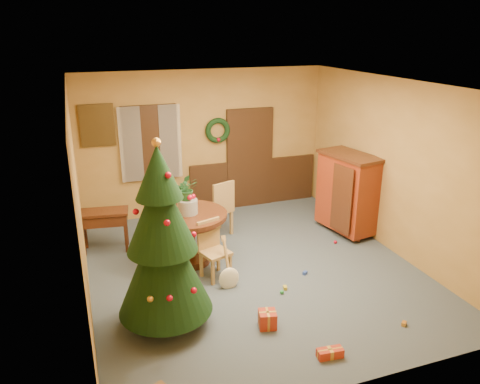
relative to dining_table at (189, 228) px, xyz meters
name	(u,v)px	position (x,y,z in m)	size (l,w,h in m)	color
room_envelope	(216,158)	(1.10, 2.11, 0.51)	(5.50, 5.50, 5.50)	#3D4B59
dining_table	(189,228)	(0.00, 0.00, 0.00)	(1.25, 1.25, 0.86)	black
urn	(188,207)	(0.00, 0.00, 0.37)	(0.32, 0.32, 0.23)	slate
centerpiece_plant	(187,189)	(0.00, 0.00, 0.67)	(0.33, 0.28, 0.36)	#1E4C23
chair_near	(213,247)	(0.23, -0.57, -0.12)	(0.49, 0.49, 0.91)	olive
chair_far	(220,207)	(0.79, 0.84, -0.04)	(0.59, 0.59, 1.06)	olive
guitar	(229,265)	(0.36, -0.98, -0.23)	(0.31, 0.15, 0.74)	#F7EFCD
plant_stand	(186,209)	(0.23, 1.19, -0.14)	(0.29, 0.29, 0.74)	black
stand_plant	(185,185)	(0.23, 1.19, 0.33)	(0.21, 0.17, 0.38)	#19471E
christmas_tree	(162,242)	(-0.69, -1.56, 0.57)	(1.20, 1.20, 2.48)	#382111
writing_desk	(104,221)	(-1.25, 0.91, -0.05)	(0.87, 0.52, 0.73)	black
sideboard	(347,191)	(3.05, 0.19, 0.21)	(0.82, 1.27, 1.52)	#4F1E09
gift_b	(267,319)	(0.52, -2.06, -0.49)	(0.26, 0.26, 0.22)	#A72C16
gift_c	(182,302)	(-0.42, -1.23, -0.54)	(0.29, 0.27, 0.13)	brown
gift_d	(330,353)	(0.98, -2.86, -0.55)	(0.32, 0.16, 0.11)	#A72C16
toy_a	(305,273)	(1.60, -1.02, -0.58)	(0.08, 0.05, 0.05)	#243F9E
toy_b	(282,292)	(1.02, -1.41, -0.57)	(0.06, 0.06, 0.06)	green
toy_c	(285,288)	(1.12, -1.31, -0.58)	(0.08, 0.05, 0.05)	gold
toy_d	(335,242)	(2.62, -0.20, -0.57)	(0.06, 0.06, 0.06)	red
toy_e	(404,324)	(2.20, -2.64, -0.58)	(0.08, 0.05, 0.05)	gold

